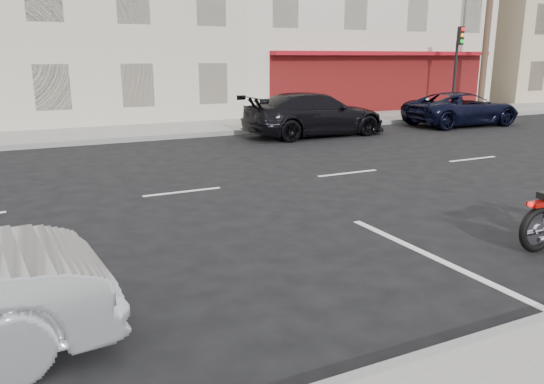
{
  "coord_description": "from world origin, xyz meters",
  "views": [
    {
      "loc": [
        -4.97,
        -10.08,
        2.65
      ],
      "look_at": [
        -1.76,
        -3.6,
        0.8
      ],
      "focal_mm": 35.0,
      "sensor_mm": 36.0,
      "label": 1
    }
  ],
  "objects_px": {
    "traffic_light": "(457,59)",
    "suv_far": "(462,109)",
    "utility_pole": "(489,10)",
    "fire_hydrant": "(426,105)",
    "car_far": "(315,114)"
  },
  "relations": [
    {
      "from": "fire_hydrant",
      "to": "traffic_light",
      "type": "bearing_deg",
      "value": -6.36
    },
    {
      "from": "car_far",
      "to": "suv_far",
      "type": "bearing_deg",
      "value": -92.3
    },
    {
      "from": "traffic_light",
      "to": "fire_hydrant",
      "type": "xyz_separation_m",
      "value": [
        -1.5,
        0.17,
        -2.03
      ]
    },
    {
      "from": "suv_far",
      "to": "car_far",
      "type": "bearing_deg",
      "value": 90.82
    },
    {
      "from": "traffic_light",
      "to": "car_far",
      "type": "relative_size",
      "value": 0.75
    },
    {
      "from": "traffic_light",
      "to": "suv_far",
      "type": "relative_size",
      "value": 0.81
    },
    {
      "from": "traffic_light",
      "to": "suv_far",
      "type": "distance_m",
      "value": 4.24
    },
    {
      "from": "utility_pole",
      "to": "fire_hydrant",
      "type": "distance_m",
      "value": 5.48
    },
    {
      "from": "fire_hydrant",
      "to": "car_far",
      "type": "height_order",
      "value": "car_far"
    },
    {
      "from": "car_far",
      "to": "fire_hydrant",
      "type": "bearing_deg",
      "value": -69.95
    },
    {
      "from": "utility_pole",
      "to": "traffic_light",
      "type": "relative_size",
      "value": 2.37
    },
    {
      "from": "traffic_light",
      "to": "fire_hydrant",
      "type": "distance_m",
      "value": 2.53
    },
    {
      "from": "traffic_light",
      "to": "car_far",
      "type": "distance_m",
      "value": 9.67
    },
    {
      "from": "suv_far",
      "to": "fire_hydrant",
      "type": "bearing_deg",
      "value": -14.86
    },
    {
      "from": "suv_far",
      "to": "traffic_light",
      "type": "bearing_deg",
      "value": -37.9
    }
  ]
}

